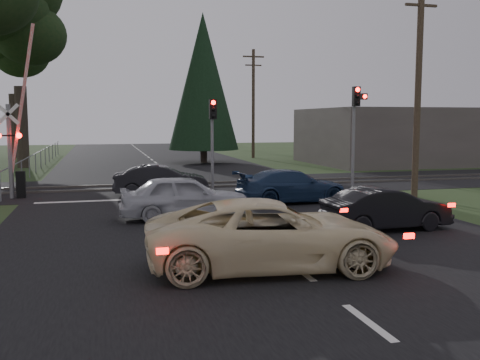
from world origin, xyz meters
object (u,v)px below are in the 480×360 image
object	(u,v)px
crossing_signal	(16,148)
utility_pole_mid	(253,101)
silver_car	(185,197)
utility_pole_near	(418,81)
traffic_signal_center	(213,128)
dark_car_far	(161,180)
cream_coupe	(271,234)
blue_sedan	(292,186)
utility_pole_far	(199,108)
traffic_signal_right	(356,117)
dark_hatchback	(386,209)

from	to	relation	value
crossing_signal	utility_pole_mid	bearing A→B (deg)	52.03
silver_car	utility_pole_near	bearing A→B (deg)	-75.84
traffic_signal_center	dark_car_far	size ratio (longest dim) A/B	1.05
cream_coupe	utility_pole_near	bearing A→B (deg)	-40.59
utility_pole_mid	blue_sedan	distance (m)	25.04
utility_pole_near	utility_pole_far	distance (m)	49.00
utility_pole_far	utility_pole_mid	bearing A→B (deg)	-90.00
traffic_signal_right	silver_car	bearing A→B (deg)	-146.77
crossing_signal	traffic_signal_right	xyz separation A→B (m)	(14.82, -0.31, 1.26)
utility_pole_far	dark_hatchback	distance (m)	54.99
utility_pole_mid	silver_car	bearing A→B (deg)	-110.57
crossing_signal	utility_pole_far	xyz separation A→B (m)	(15.77, 45.21, 2.67)
crossing_signal	silver_car	size ratio (longest dim) A/B	1.68
crossing_signal	dark_car_far	xyz separation A→B (m)	(5.72, -0.69, -1.41)
utility_pole_mid	blue_sedan	xyz separation A→B (m)	(-5.40, -24.11, -4.09)
utility_pole_near	traffic_signal_right	bearing A→B (deg)	105.34
cream_coupe	blue_sedan	size ratio (longest dim) A/B	1.21
silver_car	traffic_signal_right	bearing A→B (deg)	-56.18
crossing_signal	blue_sedan	distance (m)	11.17
cream_coupe	dark_car_far	xyz separation A→B (m)	(-1.04, 11.77, -0.09)
dark_hatchback	utility_pole_near	bearing A→B (deg)	-41.82
dark_hatchback	dark_car_far	size ratio (longest dim) A/B	0.95
dark_hatchback	traffic_signal_center	bearing A→B (deg)	12.98
crossing_signal	dark_hatchback	xyz separation A→B (m)	(11.21, -9.44, -1.44)
silver_car	blue_sedan	size ratio (longest dim) A/B	0.95
traffic_signal_right	cream_coupe	world-z (taller)	traffic_signal_right
traffic_signal_right	dark_hatchback	xyz separation A→B (m)	(-3.61, -9.12, -2.70)
utility_pole_near	cream_coupe	bearing A→B (deg)	-136.14
cream_coupe	blue_sedan	bearing A→B (deg)	-17.36
cream_coupe	blue_sedan	world-z (taller)	cream_coupe
cream_coupe	blue_sedan	distance (m)	9.29
utility_pole_mid	cream_coupe	xyz separation A→B (m)	(-9.02, -32.67, -3.99)
crossing_signal	dark_hatchback	bearing A→B (deg)	-40.08
silver_car	dark_car_far	world-z (taller)	silver_car
crossing_signal	cream_coupe	world-z (taller)	crossing_signal
traffic_signal_center	blue_sedan	size ratio (longest dim) A/B	0.94
traffic_signal_right	dark_car_far	world-z (taller)	traffic_signal_right
utility_pole_mid	cream_coupe	size ratio (longest dim) A/B	1.69
utility_pole_near	blue_sedan	size ratio (longest dim) A/B	2.05
blue_sedan	utility_pole_near	bearing A→B (deg)	-93.29
dark_hatchback	cream_coupe	bearing A→B (deg)	121.18
utility_pole_near	dark_hatchback	size ratio (longest dim) A/B	2.42
crossing_signal	cream_coupe	distance (m)	14.23
crossing_signal	blue_sedan	bearing A→B (deg)	-20.59
traffic_signal_center	blue_sedan	xyz separation A→B (m)	(2.10, -4.79, -2.17)
utility_pole_mid	blue_sedan	bearing A→B (deg)	-102.63
utility_pole_near	blue_sedan	world-z (taller)	utility_pole_near
traffic_signal_center	utility_pole_mid	distance (m)	20.82
blue_sedan	cream_coupe	bearing A→B (deg)	152.65
utility_pole_near	silver_car	world-z (taller)	utility_pole_near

